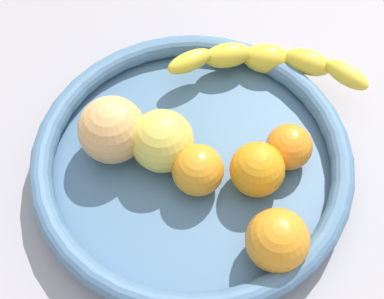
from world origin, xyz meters
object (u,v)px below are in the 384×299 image
object	(u,v)px
fruit_bowl	(192,162)
orange_mid_right	(257,169)
orange_rear	(277,240)
orange_front	(198,170)
peach_blush	(111,132)
banana_draped_left	(267,61)
apple_yellow	(163,137)
orange_mid_left	(289,147)

from	to	relation	value
fruit_bowl	orange_mid_right	world-z (taller)	orange_mid_right
fruit_bowl	orange_rear	size ratio (longest dim) A/B	5.59
fruit_bowl	orange_front	xyz separation A→B (cm)	(-1.19, 2.34, 2.46)
orange_front	peach_blush	size ratio (longest dim) A/B	0.75
orange_front	orange_mid_right	size ratio (longest dim) A/B	0.95
banana_draped_left	peach_blush	xyz separation A→B (cm)	(15.24, 15.14, 1.19)
banana_draped_left	apple_yellow	world-z (taller)	apple_yellow
banana_draped_left	apple_yellow	xyz separation A→B (cm)	(9.48, 14.39, 0.91)
orange_mid_right	orange_rear	xyz separation A→B (cm)	(-3.30, 7.77, 0.24)
apple_yellow	orange_mid_left	bearing A→B (deg)	-169.69
fruit_bowl	orange_mid_left	world-z (taller)	orange_mid_left
banana_draped_left	orange_mid_left	xyz separation A→B (cm)	(-4.32, 11.88, -0.03)
banana_draped_left	apple_yellow	size ratio (longest dim) A/B	3.50
banana_draped_left	peach_blush	distance (cm)	21.52
orange_front	orange_mid_left	distance (cm)	10.66
fruit_bowl	orange_mid_left	bearing A→B (deg)	-163.98
orange_mid_left	orange_rear	xyz separation A→B (cm)	(-0.33, 11.67, 0.64)
orange_front	peach_blush	xyz separation A→B (cm)	(10.33, -2.08, 0.97)
orange_mid_left	apple_yellow	bearing A→B (deg)	10.31
orange_mid_right	peach_blush	size ratio (longest dim) A/B	0.79
orange_mid_right	banana_draped_left	bearing A→B (deg)	-85.14
orange_mid_left	banana_draped_left	bearing A→B (deg)	-70.03
peach_blush	orange_rear	bearing A→B (deg)	157.07
banana_draped_left	orange_front	distance (cm)	17.90
orange_rear	peach_blush	size ratio (longest dim) A/B	0.85
banana_draped_left	orange_rear	xyz separation A→B (cm)	(-4.64, 23.55, 0.62)
orange_mid_left	orange_rear	distance (cm)	11.70
orange_front	orange_mid_left	xyz separation A→B (cm)	(-9.23, -5.34, -0.25)
orange_front	apple_yellow	distance (cm)	5.42
banana_draped_left	orange_rear	size ratio (longest dim) A/B	3.82
fruit_bowl	orange_mid_left	xyz separation A→B (cm)	(-10.42, -2.99, 2.22)
apple_yellow	peach_blush	bearing A→B (deg)	7.43
banana_draped_left	orange_rear	distance (cm)	24.01
banana_draped_left	orange_mid_right	bearing A→B (deg)	94.86
orange_front	orange_rear	world-z (taller)	orange_rear
orange_rear	apple_yellow	world-z (taller)	apple_yellow
banana_draped_left	orange_mid_left	bearing A→B (deg)	109.97
fruit_bowl	orange_mid_right	bearing A→B (deg)	173.00
orange_front	orange_mid_left	world-z (taller)	orange_front
banana_draped_left	orange_mid_right	world-z (taller)	orange_mid_right
fruit_bowl	peach_blush	distance (cm)	9.77
banana_draped_left	orange_mid_left	size ratio (longest dim) A/B	4.75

